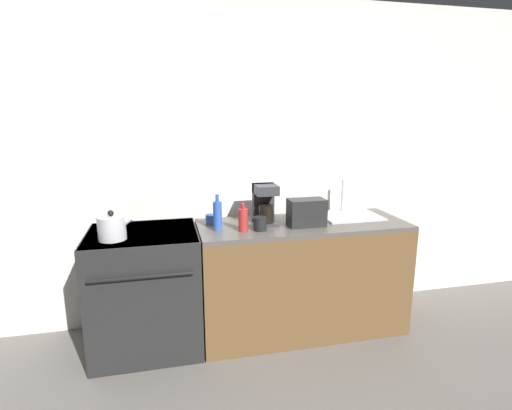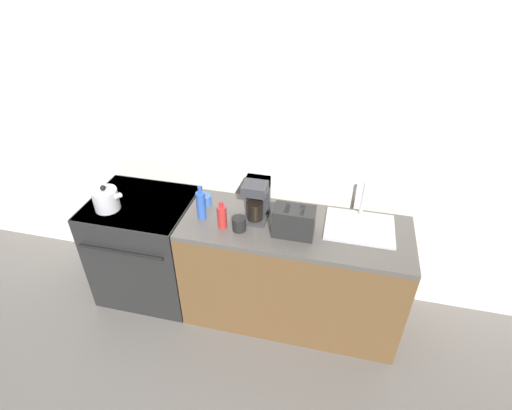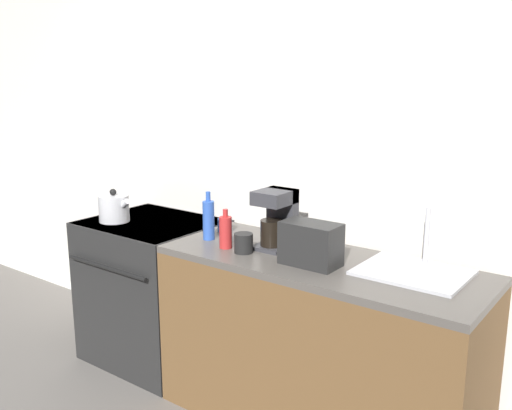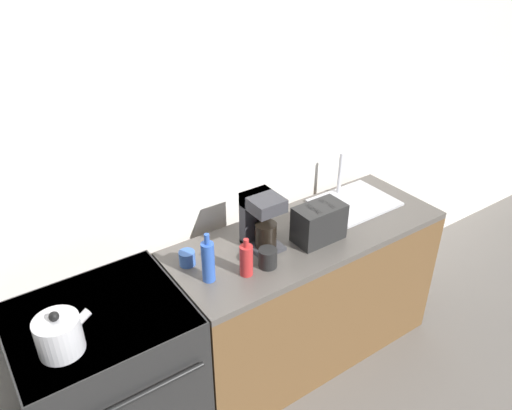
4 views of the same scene
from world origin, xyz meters
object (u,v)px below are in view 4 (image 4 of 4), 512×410
object	(u,v)px
coffee_maker	(261,219)
bottle_red	(246,260)
kettle	(60,335)
toaster	(319,223)
cup_blue	(187,258)
bottle_blue	(208,261)
cup_black	(268,258)
stove	(111,381)

from	to	relation	value
coffee_maker	bottle_red	world-z (taller)	coffee_maker
kettle	toaster	xyz separation A→B (m)	(1.38, 0.02, 0.02)
toaster	cup_blue	size ratio (longest dim) A/B	3.33
bottle_blue	kettle	bearing A→B (deg)	-175.53
toaster	cup_black	world-z (taller)	toaster
bottle_red	cup_black	bearing A→B (deg)	-3.61
toaster	bottle_red	world-z (taller)	same
toaster	bottle_blue	world-z (taller)	bottle_blue
bottle_blue	bottle_red	bearing A→B (deg)	-20.59
stove	bottle_red	xyz separation A→B (m)	(0.71, -0.14, 0.52)
stove	coffee_maker	bearing A→B (deg)	1.99
toaster	kettle	bearing A→B (deg)	-178.96
cup_blue	cup_black	size ratio (longest dim) A/B	0.83
coffee_maker	bottle_blue	xyz separation A→B (m)	(-0.38, -0.10, -0.05)
bottle_blue	cup_blue	distance (m)	0.19
stove	cup_blue	xyz separation A→B (m)	(0.50, 0.10, 0.47)
kettle	coffee_maker	bearing A→B (deg)	8.34
kettle	cup_blue	world-z (taller)	kettle
toaster	cup_black	distance (m)	0.37
bottle_red	cup_blue	distance (m)	0.31
stove	cup_blue	bearing A→B (deg)	10.81
toaster	cup_blue	xyz separation A→B (m)	(-0.69, 0.20, -0.06)
bottle_blue	cup_blue	world-z (taller)	bottle_blue
coffee_maker	bottle_blue	bearing A→B (deg)	-164.54
bottle_red	cup_blue	xyz separation A→B (m)	(-0.20, 0.23, -0.05)
kettle	toaster	distance (m)	1.38
stove	cup_black	xyz separation A→B (m)	(0.83, -0.15, 0.48)
coffee_maker	cup_blue	world-z (taller)	coffee_maker
kettle	toaster	bearing A→B (deg)	1.04
kettle	cup_blue	size ratio (longest dim) A/B	2.80
kettle	bottle_blue	distance (m)	0.72
toaster	bottle_red	distance (m)	0.49
kettle	cup_black	bearing A→B (deg)	-0.97
toaster	bottle_red	xyz separation A→B (m)	(-0.49, -0.03, -0.02)
cup_black	cup_blue	bearing A→B (deg)	143.34
cup_black	bottle_red	bearing A→B (deg)	176.39
bottle_red	cup_black	size ratio (longest dim) A/B	2.07
coffee_maker	bottle_blue	world-z (taller)	coffee_maker
bottle_blue	cup_black	bearing A→B (deg)	-13.81
kettle	bottle_blue	size ratio (longest dim) A/B	0.87
cup_blue	stove	bearing A→B (deg)	-169.19
kettle	bottle_blue	world-z (taller)	bottle_blue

